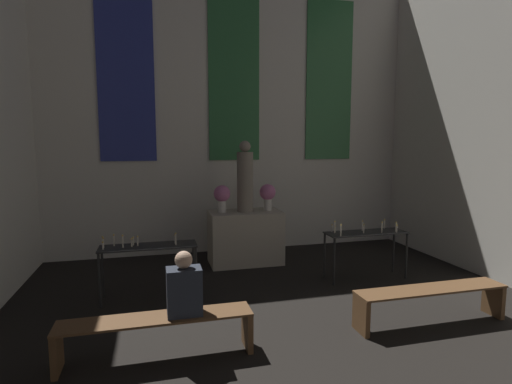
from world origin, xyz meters
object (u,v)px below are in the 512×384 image
statue (245,179)px  flower_vase_left (222,195)px  pew_back_left (157,329)px  person_seated (184,287)px  candle_rack_right (366,238)px  flower_vase_right (268,194)px  candle_rack_left (148,253)px  pew_back_right (431,298)px  altar (245,237)px

statue → flower_vase_left: size_ratio=2.62×
pew_back_left → person_seated: person_seated is taller
candle_rack_right → pew_back_left: bearing=-152.9°
flower_vase_right → candle_rack_left: (-2.19, -1.35, -0.62)m
pew_back_right → person_seated: size_ratio=2.91×
flower_vase_left → pew_back_right: flower_vase_left is taller
altar → flower_vase_right: 0.92m
statue → person_seated: statue is taller
statue → flower_vase_left: (-0.43, 0.00, -0.29)m
statue → person_seated: bearing=-113.9°
altar → candle_rack_right: (1.74, -1.35, 0.19)m
candle_rack_right → person_seated: size_ratio=2.01×
flower_vase_right → candle_rack_right: flower_vase_right is taller
flower_vase_right → flower_vase_left: bearing=180.0°
person_seated → pew_back_left: bearing=180.0°
flower_vase_right → person_seated: 3.62m
altar → statue: bearing=-90.0°
flower_vase_right → pew_back_left: (-2.09, -3.08, -0.96)m
pew_back_left → person_seated: bearing=0.0°
pew_back_right → candle_rack_right: bearing=87.3°
flower_vase_left → candle_rack_right: flower_vase_left is taller
flower_vase_left → candle_rack_right: 2.63m
pew_back_left → candle_rack_left: bearing=93.1°
flower_vase_right → person_seated: size_ratio=0.74×
candle_rack_right → pew_back_left: size_ratio=0.69×
candle_rack_right → pew_back_right: size_ratio=0.69×
flower_vase_left → person_seated: (-0.94, -3.08, -0.55)m
altar → flower_vase_left: 0.92m
candle_rack_left → flower_vase_left: bearing=45.7°
altar → candle_rack_right: bearing=-37.8°
altar → person_seated: bearing=-113.9°
altar → flower_vase_right: flower_vase_right is taller
statue → flower_vase_right: (0.43, 0.00, -0.29)m
statue → candle_rack_left: (-1.75, -1.35, -0.91)m
flower_vase_left → candle_rack_left: (-1.32, -1.35, -0.62)m
flower_vase_right → pew_back_left: bearing=-124.1°
candle_rack_right → pew_back_right: (-0.08, -1.74, -0.35)m
statue → pew_back_left: bearing=-118.2°
statue → person_seated: (-1.37, -3.08, -0.84)m
candle_rack_left → flower_vase_right: bearing=31.7°
statue → candle_rack_left: 2.39m
flower_vase_right → pew_back_right: bearing=-68.4°
person_seated → statue: bearing=66.1°
candle_rack_right → person_seated: person_seated is taller
candle_rack_left → pew_back_left: candle_rack_left is taller
pew_back_left → pew_back_right: size_ratio=1.00×
pew_back_left → pew_back_right: bearing=0.0°
altar → pew_back_right: altar is taller
candle_rack_right → pew_back_right: bearing=-92.7°
candle_rack_left → pew_back_right: 3.84m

